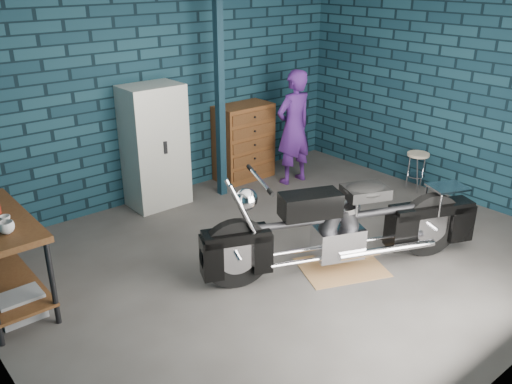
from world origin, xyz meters
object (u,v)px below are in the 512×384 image
Objects in this scene: storage_bin at (21,306)px; locker at (155,147)px; workbench at (1,262)px; person at (294,127)px; shop_stool at (416,172)px; tool_chest at (244,142)px; motorcycle at (345,220)px.

locker reaches higher than storage_bin.
person reaches higher than workbench.
locker reaches higher than shop_stool.
tool_chest is 2.02× the size of shop_stool.
person reaches higher than shop_stool.
person is at bearing 128.77° from shop_stool.
motorcycle is 4.65× the size of shop_stool.
person is at bearing -51.12° from tool_chest.
person is at bearing 81.42° from motorcycle.
locker is (2.35, 1.15, 0.36)m from workbench.
person reaches higher than motorcycle.
shop_stool is (5.44, -0.49, 0.16)m from storage_bin.
motorcycle reaches higher than tool_chest.
tool_chest is (-0.46, 0.58, -0.27)m from person.
workbench is at bearing -153.85° from locker.
tool_chest reaches higher than storage_bin.
workbench is 3.54× the size of storage_bin.
storage_bin is (-2.96, 1.30, -0.46)m from motorcycle.
shop_stool is (1.13, -1.40, -0.56)m from person.
workbench is at bearing 8.45° from person.
person is (1.35, 2.21, 0.27)m from motorcycle.
motorcycle is 1.56× the size of person.
motorcycle reaches higher than storage_bin.
tool_chest is at bearing 0.00° from locker.
tool_chest is at bearing 16.62° from workbench.
workbench is at bearing -163.38° from tool_chest.
locker is at bearing 32.47° from storage_bin.
locker is (-0.63, 2.79, 0.24)m from motorcycle.
storage_bin is at bearing -158.92° from tool_chest.
motorcycle is 6.66× the size of storage_bin.
person is 4.28× the size of storage_bin.
person reaches higher than locker.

